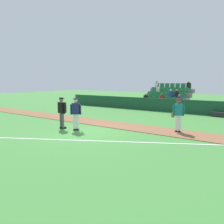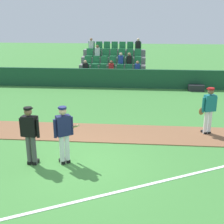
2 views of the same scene
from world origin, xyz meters
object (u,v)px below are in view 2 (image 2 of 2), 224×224
at_px(umpire_home_plate, 30,132).
at_px(equipment_bag, 196,88).
at_px(batter_navy_jersey, 64,133).
at_px(runner_teal_jersey, 209,109).

bearing_deg(umpire_home_plate, equipment_bag, 56.13).
xyz_separation_m(batter_navy_jersey, equipment_bag, (5.48, 9.47, -0.79)).
height_order(umpire_home_plate, equipment_bag, umpire_home_plate).
height_order(batter_navy_jersey, umpire_home_plate, same).
distance_m(umpire_home_plate, runner_teal_jersey, 6.30).
bearing_deg(equipment_bag, runner_teal_jersey, -96.91).
distance_m(batter_navy_jersey, umpire_home_plate, 0.96).
bearing_deg(runner_teal_jersey, equipment_bag, 83.09).
bearing_deg(umpire_home_plate, runner_teal_jersey, 26.81).
height_order(batter_navy_jersey, runner_teal_jersey, same).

